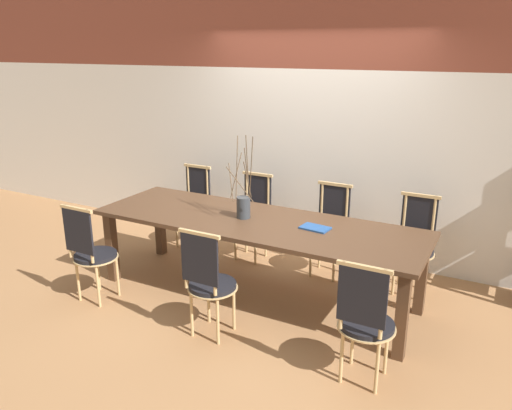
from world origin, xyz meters
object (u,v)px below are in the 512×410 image
Objects in this scene: book_stack at (315,228)px; chair_far_center at (330,227)px; chair_near_center at (365,319)px; dining_table at (256,229)px; vase_centerpiece at (243,205)px.

chair_far_center is at bearing 99.70° from book_stack.
dining_table is at bearing 147.81° from chair_near_center.
chair_far_center is 3.61× the size of book_stack.
book_stack is at bearing 4.94° from dining_table.
chair_near_center is 1.69m from vase_centerpiece.
dining_table is 0.58m from book_stack.
chair_far_center reaches higher than dining_table.
book_stack is (-0.72, 0.86, 0.27)m from chair_near_center.
chair_near_center is 1.15m from book_stack.
chair_near_center reaches higher than dining_table.
chair_far_center is at bearing 54.11° from vase_centerpiece.
chair_near_center reaches higher than book_stack.
vase_centerpiece reaches higher than dining_table.
vase_centerpiece is (-0.58, -0.80, 0.38)m from chair_far_center.
vase_centerpiece reaches higher than chair_near_center.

